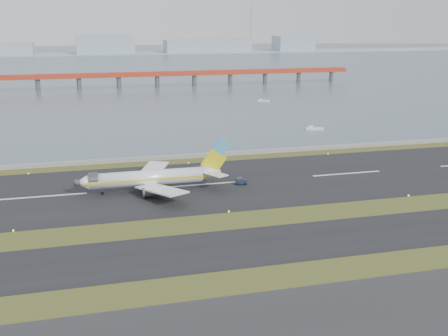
{
  "coord_description": "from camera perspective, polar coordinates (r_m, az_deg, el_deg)",
  "views": [
    {
      "loc": [
        -31.37,
        -105.55,
        41.29
      ],
      "look_at": [
        2.77,
        22.0,
        6.29
      ],
      "focal_mm": 45.0,
      "sensor_mm": 36.0,
      "label": 1
    }
  ],
  "objects": [
    {
      "name": "bay_water",
      "position": [
        567.92,
        -11.97,
        10.36
      ],
      "size": [
        1400.0,
        800.0,
        1.3
      ],
      "primitive_type": "cube",
      "color": "#455563",
      "rests_on": "ground"
    },
    {
      "name": "red_pier",
      "position": [
        360.85,
        -6.82,
        9.33
      ],
      "size": [
        260.0,
        5.0,
        10.2
      ],
      "color": "#AD331D",
      "rests_on": "ground"
    },
    {
      "name": "far_shoreline",
      "position": [
        727.79,
        -11.67,
        11.77
      ],
      "size": [
        1400.0,
        80.0,
        60.5
      ],
      "color": "#99A8B4",
      "rests_on": "ground"
    },
    {
      "name": "taxiway_strip",
      "position": [
        106.94,
        3.31,
        -7.87
      ],
      "size": [
        1000.0,
        18.0,
        0.1
      ],
      "primitive_type": "cube",
      "color": "black",
      "rests_on": "ground"
    },
    {
      "name": "pushback_tug",
      "position": [
        144.87,
        1.72,
        -1.35
      ],
      "size": [
        3.19,
        2.24,
        1.86
      ],
      "rotation": [
        0.0,
        0.0,
        -0.21
      ],
      "color": "#142039",
      "rests_on": "ground"
    },
    {
      "name": "runway_strip",
      "position": [
        145.11,
        -1.87,
        -1.67
      ],
      "size": [
        1000.0,
        45.0,
        0.1
      ],
      "primitive_type": "cube",
      "color": "black",
      "rests_on": "ground"
    },
    {
      "name": "ground",
      "position": [
        117.6,
        1.48,
        -5.72
      ],
      "size": [
        1000.0,
        1000.0,
        0.0
      ],
      "primitive_type": "plane",
      "color": "#3A4418",
      "rests_on": "ground"
    },
    {
      "name": "workboat_far",
      "position": [
        294.08,
        4.01,
        6.83
      ],
      "size": [
        6.55,
        4.11,
        1.52
      ],
      "rotation": [
        0.0,
        0.0,
        -0.37
      ],
      "color": "silver",
      "rests_on": "ground"
    },
    {
      "name": "workboat_near",
      "position": [
        220.03,
        9.11,
        3.98
      ],
      "size": [
        7.21,
        3.37,
        1.68
      ],
      "rotation": [
        0.0,
        0.0,
        -0.18
      ],
      "color": "silver",
      "rests_on": "ground"
    },
    {
      "name": "airliner",
      "position": [
        139.77,
        -7.21,
        -0.98
      ],
      "size": [
        38.52,
        32.89,
        12.8
      ],
      "color": "white",
      "rests_on": "ground"
    },
    {
      "name": "seawall",
      "position": [
        173.36,
        -4.13,
        1.2
      ],
      "size": [
        1000.0,
        2.5,
        1.0
      ],
      "primitive_type": "cube",
      "color": "gray",
      "rests_on": "ground"
    }
  ]
}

